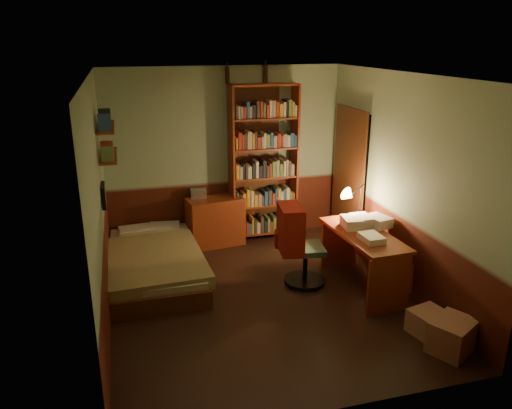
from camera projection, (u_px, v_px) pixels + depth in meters
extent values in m
cube|color=black|center=(261.00, 298.00, 6.01)|extent=(3.50, 4.00, 0.02)
cube|color=silver|center=(262.00, 74.00, 5.17)|extent=(3.50, 4.00, 0.02)
cube|color=#88A27E|center=(225.00, 156.00, 7.43)|extent=(3.50, 0.02, 2.60)
cube|color=#88A27E|center=(98.00, 208.00, 5.15)|extent=(0.02, 4.00, 2.60)
cube|color=#88A27E|center=(402.00, 183.00, 6.03)|extent=(0.02, 4.00, 2.60)
cube|color=#88A27E|center=(335.00, 271.00, 3.75)|extent=(3.50, 0.02, 2.60)
cube|color=black|center=(350.00, 179.00, 7.30)|extent=(0.06, 0.90, 2.00)
cube|color=#42210E|center=(348.00, 179.00, 7.30)|extent=(0.02, 0.98, 2.08)
cube|color=olive|center=(154.00, 253.00, 6.47)|extent=(1.14, 2.12, 0.63)
cube|color=maroon|center=(215.00, 221.00, 7.45)|extent=(0.87, 0.52, 0.73)
cube|color=#B2B2B7|center=(198.00, 193.00, 7.37)|extent=(0.24, 0.20, 0.12)
cube|color=maroon|center=(263.00, 164.00, 7.46)|extent=(1.02, 0.36, 2.35)
cylinder|color=black|center=(227.00, 75.00, 7.02)|extent=(0.08, 0.08, 0.23)
cylinder|color=black|center=(265.00, 74.00, 7.16)|extent=(0.09, 0.09, 0.26)
cube|color=maroon|center=(362.00, 260.00, 6.16)|extent=(0.63, 1.37, 0.72)
cube|color=silver|center=(378.00, 221.00, 6.26)|extent=(0.30, 0.36, 0.13)
cone|color=black|center=(361.00, 189.00, 6.62)|extent=(0.22, 0.22, 0.67)
cube|color=#315A44|center=(306.00, 249.00, 6.21)|extent=(0.52, 0.47, 0.94)
cube|color=#AF2217|center=(322.00, 190.00, 6.01)|extent=(0.33, 0.52, 0.58)
cube|color=maroon|center=(108.00, 156.00, 6.09)|extent=(0.20, 0.90, 0.03)
cube|color=maroon|center=(106.00, 127.00, 5.98)|extent=(0.20, 0.90, 0.03)
cube|color=black|center=(104.00, 195.00, 5.72)|extent=(0.04, 0.32, 0.26)
cube|color=#A67357|center=(452.00, 336.00, 4.93)|extent=(0.56, 0.53, 0.33)
cube|color=#A67357|center=(427.00, 322.00, 5.26)|extent=(0.42, 0.37, 0.25)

